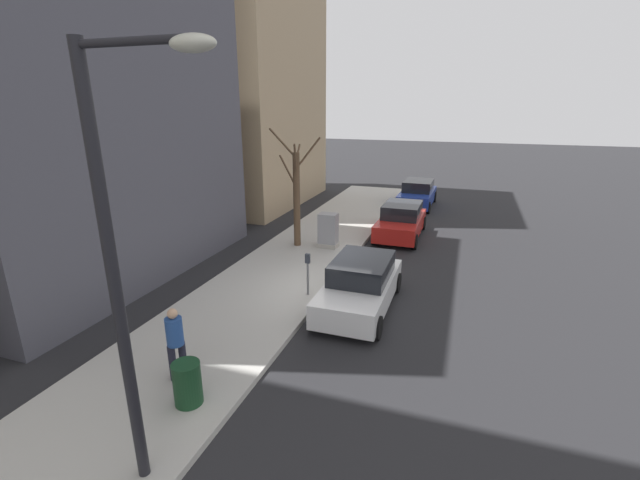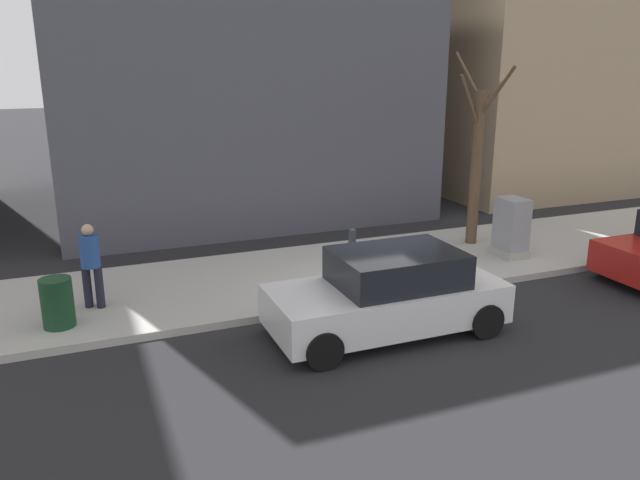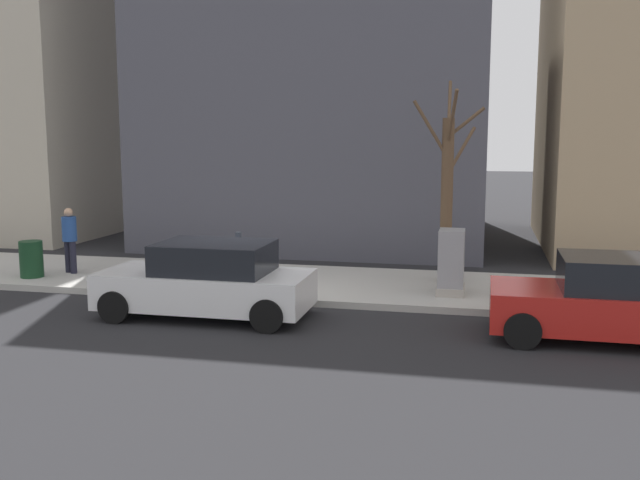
% 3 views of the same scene
% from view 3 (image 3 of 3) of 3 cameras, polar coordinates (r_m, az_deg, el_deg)
% --- Properties ---
extents(ground_plane, '(120.00, 120.00, 0.00)m').
position_cam_3_polar(ground_plane, '(15.61, -5.71, -5.09)').
color(ground_plane, '#232326').
extents(sidewalk, '(4.00, 36.00, 0.15)m').
position_cam_3_polar(sidewalk, '(17.45, -3.62, -3.37)').
color(sidewalk, '#B2AFA8').
rests_on(sidewalk, ground).
extents(parked_car_red, '(1.94, 4.21, 1.52)m').
position_cam_3_polar(parked_car_red, '(13.65, 22.57, -4.51)').
color(parked_car_red, red).
rests_on(parked_car_red, ground).
extents(parked_car_white, '(1.92, 4.20, 1.52)m').
position_cam_3_polar(parked_car_white, '(14.46, -8.94, -3.26)').
color(parked_car_white, white).
rests_on(parked_car_white, ground).
extents(parking_meter, '(0.14, 0.10, 1.35)m').
position_cam_3_polar(parking_meter, '(15.95, -6.52, -1.23)').
color(parking_meter, slate).
rests_on(parking_meter, sidewalk).
extents(utility_box, '(0.83, 0.61, 1.43)m').
position_cam_3_polar(utility_box, '(15.93, 10.45, -1.80)').
color(utility_box, '#A8A399').
rests_on(utility_box, sidewalk).
extents(bare_tree, '(2.11, 1.64, 4.80)m').
position_cam_3_polar(bare_tree, '(17.06, 10.14, 3.87)').
color(bare_tree, brown).
rests_on(bare_tree, sidewalk).
extents(trash_bin, '(0.56, 0.56, 0.90)m').
position_cam_3_polar(trash_bin, '(18.96, -22.09, -1.42)').
color(trash_bin, '#14381E').
rests_on(trash_bin, sidewalk).
extents(pedestrian_near_meter, '(0.36, 0.37, 1.66)m').
position_cam_3_polar(pedestrian_near_meter, '(19.12, -19.40, 0.27)').
color(pedestrian_near_meter, '#1E1E2D').
rests_on(pedestrian_near_meter, sidewalk).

